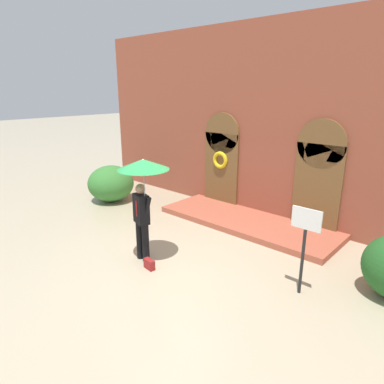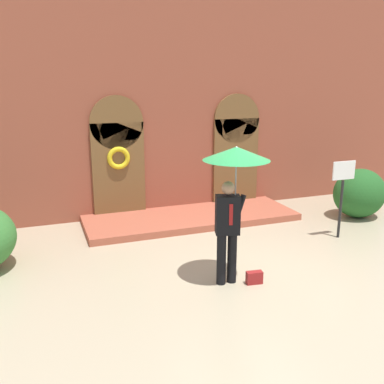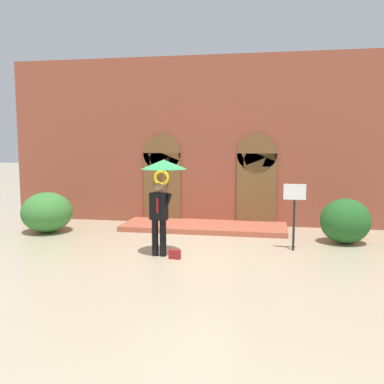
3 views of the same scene
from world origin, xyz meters
name	(u,v)px [view 3 (image 3 of 3)]	position (x,y,z in m)	size (l,w,h in m)	color
ground_plane	(185,254)	(0.00, 0.00, 0.00)	(80.00, 80.00, 0.00)	tan
building_facade	(209,145)	(0.00, 4.15, 2.68)	(14.00, 2.30, 5.60)	brown
person_with_umbrella	(162,178)	(-0.49, -0.30, 1.91)	(1.10, 1.10, 2.36)	black
handbag	(175,254)	(-0.15, -0.50, 0.11)	(0.28, 0.12, 0.22)	maroon
sign_post	(294,206)	(2.67, 0.85, 1.16)	(0.56, 0.06, 1.72)	black
shrub_left	(47,212)	(-4.71, 1.75, 0.62)	(1.53, 1.58, 1.24)	#387A33
shrub_right	(345,221)	(4.10, 1.89, 0.62)	(1.35, 1.15, 1.25)	#235B23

